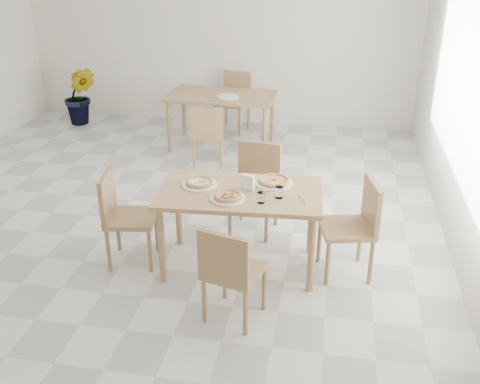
% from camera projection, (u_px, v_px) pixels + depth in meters
% --- Properties ---
extents(room, '(7.28, 7.00, 7.00)m').
position_uv_depth(room, '(466.00, 86.00, 5.08)').
color(room, silver).
rests_on(room, ground).
extents(main_table, '(1.45, 0.88, 0.75)m').
position_uv_depth(main_table, '(240.00, 200.00, 4.86)').
color(main_table, tan).
rests_on(main_table, ground).
extents(chair_south, '(0.50, 0.50, 0.83)m').
position_uv_depth(chair_south, '(230.00, 269.00, 4.21)').
color(chair_south, '#9F7D4F').
rests_on(chair_south, ground).
extents(chair_north, '(0.49, 0.49, 0.89)m').
position_uv_depth(chair_north, '(256.00, 181.00, 5.59)').
color(chair_north, '#9F7D4F').
rests_on(chair_north, ground).
extents(chair_west, '(0.49, 0.49, 0.87)m').
position_uv_depth(chair_west, '(122.00, 212.00, 5.01)').
color(chair_west, '#9F7D4F').
rests_on(chair_west, ground).
extents(chair_east, '(0.53, 0.53, 0.89)m').
position_uv_depth(chair_east, '(357.00, 221.00, 4.82)').
color(chair_east, '#9F7D4F').
rests_on(chair_east, ground).
extents(plate_margherita, '(0.35, 0.35, 0.02)m').
position_uv_depth(plate_margherita, '(274.00, 183.00, 4.96)').
color(plate_margherita, white).
rests_on(plate_margherita, main_table).
extents(plate_mushroom, '(0.31, 0.31, 0.02)m').
position_uv_depth(plate_mushroom, '(200.00, 185.00, 4.92)').
color(plate_mushroom, white).
rests_on(plate_mushroom, main_table).
extents(plate_pepperoni, '(0.30, 0.30, 0.02)m').
position_uv_depth(plate_pepperoni, '(228.00, 198.00, 4.67)').
color(plate_pepperoni, white).
rests_on(plate_pepperoni, main_table).
extents(pizza_margherita, '(0.29, 0.29, 0.03)m').
position_uv_depth(pizza_margherita, '(274.00, 181.00, 4.95)').
color(pizza_margherita, '#DEBD68').
rests_on(pizza_margherita, plate_margherita).
extents(pizza_mushroom, '(0.26, 0.26, 0.03)m').
position_uv_depth(pizza_mushroom, '(200.00, 182.00, 4.91)').
color(pizza_mushroom, '#DEBD68').
rests_on(pizza_mushroom, plate_mushroom).
extents(pizza_pepperoni, '(0.25, 0.25, 0.03)m').
position_uv_depth(pizza_pepperoni, '(228.00, 196.00, 4.66)').
color(pizza_pepperoni, '#DEBD68').
rests_on(pizza_pepperoni, plate_pepperoni).
extents(tumbler_a, '(0.07, 0.07, 0.09)m').
position_uv_depth(tumbler_a, '(261.00, 198.00, 4.60)').
color(tumbler_a, white).
rests_on(tumbler_a, main_table).
extents(tumbler_b, '(0.07, 0.07, 0.10)m').
position_uv_depth(tumbler_b, '(279.00, 192.00, 4.68)').
color(tumbler_b, white).
rests_on(tumbler_b, main_table).
extents(napkin_holder, '(0.13, 0.09, 0.14)m').
position_uv_depth(napkin_holder, '(248.00, 183.00, 4.82)').
color(napkin_holder, silver).
rests_on(napkin_holder, main_table).
extents(fork_a, '(0.09, 0.16, 0.01)m').
position_uv_depth(fork_a, '(302.00, 200.00, 4.66)').
color(fork_a, silver).
rests_on(fork_a, main_table).
extents(fork_b, '(0.04, 0.18, 0.01)m').
position_uv_depth(fork_b, '(261.00, 197.00, 4.70)').
color(fork_b, silver).
rests_on(fork_b, main_table).
extents(second_table, '(1.48, 0.87, 0.75)m').
position_uv_depth(second_table, '(222.00, 101.00, 7.69)').
color(second_table, '#9F7D4F').
rests_on(second_table, ground).
extents(chair_back_s, '(0.47, 0.47, 0.81)m').
position_uv_depth(chair_back_s, '(207.00, 131.00, 7.10)').
color(chair_back_s, '#9F7D4F').
rests_on(chair_back_s, ground).
extents(chair_back_n, '(0.51, 0.51, 0.88)m').
position_uv_depth(chair_back_n, '(235.00, 97.00, 8.43)').
color(chair_back_n, '#9F7D4F').
rests_on(chair_back_n, ground).
extents(plate_empty, '(0.29, 0.29, 0.02)m').
position_uv_depth(plate_empty, '(228.00, 97.00, 7.52)').
color(plate_empty, white).
rests_on(plate_empty, second_table).
extents(potted_plant, '(0.59, 0.52, 0.90)m').
position_uv_depth(potted_plant, '(80.00, 96.00, 8.72)').
color(potted_plant, '#217122').
rests_on(potted_plant, ground).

